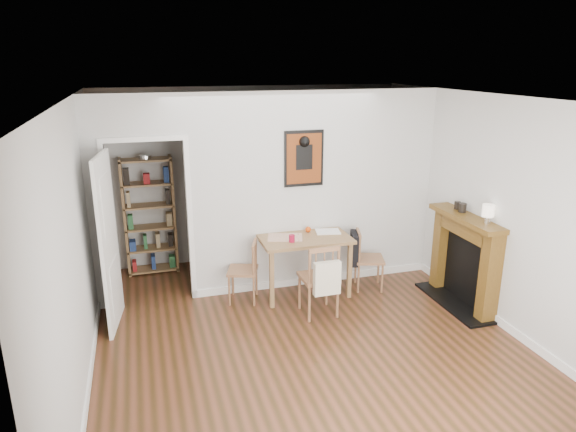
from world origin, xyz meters
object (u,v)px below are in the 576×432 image
object	(u,v)px
bookshelf	(150,217)
ceramic_jar_a	(463,208)
chair_right	(368,259)
ceramic_jar_b	(457,205)
mantel_lamp	(488,212)
orange_fruit	(308,229)
fireplace	(465,257)
dining_table	(304,243)
chair_left	(243,271)
chair_front	(319,278)
notebook	(328,232)
red_glass	(292,238)

from	to	relation	value
bookshelf	ceramic_jar_a	size ratio (longest dim) A/B	14.80
chair_right	ceramic_jar_b	distance (m)	1.33
bookshelf	mantel_lamp	xyz separation A→B (m)	(3.71, -2.46, 0.47)
chair_right	orange_fruit	world-z (taller)	orange_fruit
bookshelf	ceramic_jar_a	bearing A→B (deg)	-28.56
fireplace	ceramic_jar_a	xyz separation A→B (m)	(-0.01, 0.14, 0.60)
dining_table	chair_left	distance (m)	0.86
chair_front	bookshelf	distance (m)	2.70
notebook	mantel_lamp	bearing A→B (deg)	-39.85
orange_fruit	fireplace	bearing A→B (deg)	-30.11
orange_fruit	mantel_lamp	xyz separation A→B (m)	(1.73, -1.31, 0.47)
red_glass	ceramic_jar_a	xyz separation A→B (m)	(2.03, -0.55, 0.38)
chair_right	chair_left	bearing A→B (deg)	176.56
fireplace	ceramic_jar_b	xyz separation A→B (m)	(0.01, 0.28, 0.59)
chair_front	fireplace	size ratio (longest dim) A/B	0.73
fireplace	ceramic_jar_b	size ratio (longest dim) A/B	12.91
chair_front	bookshelf	world-z (taller)	bookshelf
dining_table	chair_front	size ratio (longest dim) A/B	1.26
orange_fruit	ceramic_jar_a	distance (m)	1.95
dining_table	ceramic_jar_b	distance (m)	1.99
chair_right	bookshelf	distance (m)	3.11
chair_left	red_glass	bearing A→B (deg)	-14.74
fireplace	mantel_lamp	world-z (taller)	mantel_lamp
chair_left	ceramic_jar_b	size ratio (longest dim) A/B	8.25
chair_left	fireplace	bearing A→B (deg)	-17.87
fireplace	ceramic_jar_b	world-z (taller)	ceramic_jar_b
notebook	chair_left	bearing A→B (deg)	-176.48
bookshelf	dining_table	bearing A→B (deg)	-34.71
chair_right	orange_fruit	distance (m)	0.90
bookshelf	ceramic_jar_b	distance (m)	4.17
chair_front	ceramic_jar_b	bearing A→B (deg)	1.59
orange_fruit	red_glass	bearing A→B (deg)	-136.09
orange_fruit	ceramic_jar_a	world-z (taller)	ceramic_jar_a
red_glass	ceramic_jar_b	bearing A→B (deg)	-11.24
chair_right	red_glass	size ratio (longest dim) A/B	8.65
dining_table	mantel_lamp	size ratio (longest dim) A/B	5.30
mantel_lamp	ceramic_jar_a	xyz separation A→B (m)	(-0.02, 0.45, -0.08)
chair_left	red_glass	distance (m)	0.76
orange_fruit	dining_table	bearing A→B (deg)	-125.04
ceramic_jar_b	red_glass	bearing A→B (deg)	168.76
orange_fruit	notebook	bearing A→B (deg)	-16.98
mantel_lamp	dining_table	bearing A→B (deg)	147.58
chair_front	chair_left	bearing A→B (deg)	142.40
bookshelf	mantel_lamp	bearing A→B (deg)	-33.60
bookshelf	mantel_lamp	distance (m)	4.47
dining_table	ceramic_jar_b	bearing A→B (deg)	-17.10
bookshelf	orange_fruit	bearing A→B (deg)	-30.21
chair_front	fireplace	distance (m)	1.86
ceramic_jar_b	dining_table	bearing A→B (deg)	162.90
dining_table	ceramic_jar_b	world-z (taller)	ceramic_jar_b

